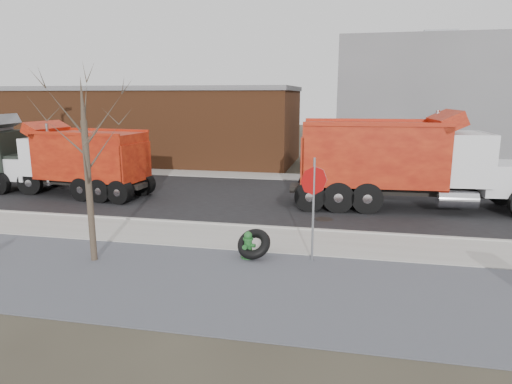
% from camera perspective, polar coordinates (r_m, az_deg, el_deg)
% --- Properties ---
extents(ground, '(120.00, 120.00, 0.00)m').
position_cam_1_polar(ground, '(15.10, -3.80, -6.03)').
color(ground, '#383328').
rests_on(ground, ground).
extents(gravel_verge, '(60.00, 5.00, 0.03)m').
position_cam_1_polar(gravel_verge, '(11.98, -8.38, -11.00)').
color(gravel_verge, slate).
rests_on(gravel_verge, ground).
extents(sidewalk, '(60.00, 2.50, 0.06)m').
position_cam_1_polar(sidewalk, '(15.32, -3.55, -5.64)').
color(sidewalk, '#9E9B93').
rests_on(sidewalk, ground).
extents(curb, '(60.00, 0.15, 0.11)m').
position_cam_1_polar(curb, '(16.52, -2.36, -4.22)').
color(curb, '#9E9B93').
rests_on(curb, ground).
extents(road, '(60.00, 9.40, 0.02)m').
position_cam_1_polar(road, '(21.02, 0.81, -0.79)').
color(road, black).
rests_on(road, ground).
extents(far_sidewalk, '(60.00, 2.00, 0.06)m').
position_cam_1_polar(far_sidewalk, '(26.52, 3.17, 1.93)').
color(far_sidewalk, '#9E9B93').
rests_on(far_sidewalk, ground).
extents(building_grey, '(12.00, 10.00, 8.00)m').
position_cam_1_polar(building_grey, '(32.23, 21.25, 10.03)').
color(building_grey, gray).
rests_on(building_grey, ground).
extents(building_brick, '(20.20, 8.20, 5.30)m').
position_cam_1_polar(building_brick, '(33.87, -12.58, 8.33)').
color(building_brick, brown).
rests_on(building_brick, ground).
extents(bare_tree, '(3.20, 3.20, 5.20)m').
position_cam_1_polar(bare_tree, '(13.35, -20.52, 5.35)').
color(bare_tree, '#382D23').
rests_on(bare_tree, ground).
extents(fire_hydrant, '(0.47, 0.46, 0.82)m').
position_cam_1_polar(fire_hydrant, '(13.33, -1.01, -6.78)').
color(fire_hydrant, '#296D36').
rests_on(fire_hydrant, ground).
extents(truck_tire, '(1.15, 1.09, 0.87)m').
position_cam_1_polar(truck_tire, '(13.33, -0.27, -6.51)').
color(truck_tire, black).
rests_on(truck_tire, ground).
extents(stop_sign, '(0.70, 0.46, 3.00)m').
position_cam_1_polar(stop_sign, '(12.76, 7.22, -0.04)').
color(stop_sign, gray).
rests_on(stop_sign, ground).
extents(dump_truck_red_a, '(10.20, 3.31, 4.03)m').
position_cam_1_polar(dump_truck_red_a, '(19.88, 18.21, 3.84)').
color(dump_truck_red_a, black).
rests_on(dump_truck_red_a, ground).
extents(dump_truck_red_b, '(8.15, 3.13, 3.41)m').
position_cam_1_polar(dump_truck_red_b, '(23.11, -21.88, 3.86)').
color(dump_truck_red_b, black).
rests_on(dump_truck_red_b, ground).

